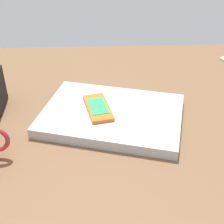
{
  "coord_description": "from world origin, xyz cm",
  "views": [
    {
      "loc": [
        -6.09,
        -65.41,
        44.7
      ],
      "look_at": [
        -3.55,
        -5.15,
        5.0
      ],
      "focal_mm": 50.73,
      "sensor_mm": 36.0,
      "label": 1
    }
  ],
  "objects": [
    {
      "name": "cell_phone_on_laptop",
      "position": [
        -6.75,
        -4.35,
        5.76
      ],
      "size": [
        7.25,
        12.15,
        0.97
      ],
      "color": "orange",
      "rests_on": "laptop_closed"
    },
    {
      "name": "desk_surface",
      "position": [
        0.0,
        0.0,
        1.5
      ],
      "size": [
        120.0,
        80.0,
        3.0
      ],
      "primitive_type": "cube",
      "color": "brown",
      "rests_on": "ground"
    },
    {
      "name": "laptop_closed",
      "position": [
        -3.55,
        -5.15,
        4.15
      ],
      "size": [
        36.08,
        29.83,
        2.31
      ],
      "primitive_type": "cube",
      "rotation": [
        0.0,
        0.0,
        -0.27
      ],
      "color": "#B7BABC",
      "rests_on": "desk_surface"
    }
  ]
}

